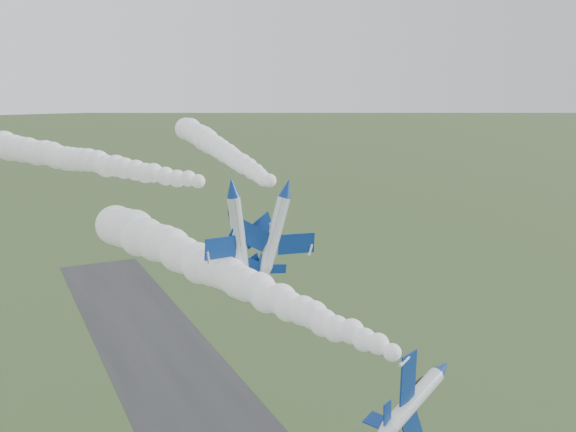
# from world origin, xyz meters

# --- Properties ---
(jet_lead) EXTENTS (6.31, 11.88, 10.01)m
(jet_lead) POSITION_xyz_m (5.07, -5.34, 34.14)
(jet_lead) COLOR silver
(smoke_trail_jet_lead) EXTENTS (27.60, 53.97, 5.97)m
(smoke_trail_jet_lead) POSITION_xyz_m (-5.75, 23.31, 36.50)
(smoke_trail_jet_lead) COLOR white
(jet_pair_left) EXTENTS (11.53, 13.37, 3.69)m
(jet_pair_left) POSITION_xyz_m (-4.50, 23.12, 47.31)
(jet_pair_left) COLOR silver
(smoke_trail_jet_pair_left) EXTENTS (29.46, 61.76, 4.99)m
(smoke_trail_jet_pair_left) POSITION_xyz_m (-19.03, 56.18, 47.87)
(smoke_trail_jet_pair_left) COLOR white
(jet_pair_right) EXTENTS (11.22, 13.96, 4.34)m
(jet_pair_right) POSITION_xyz_m (2.66, 22.91, 46.69)
(jet_pair_right) COLOR silver
(smoke_trail_jet_pair_right) EXTENTS (7.22, 52.67, 4.44)m
(smoke_trail_jet_pair_right) POSITION_xyz_m (4.70, 53.08, 48.35)
(smoke_trail_jet_pair_right) COLOR white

